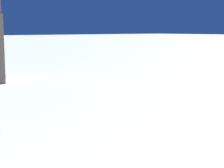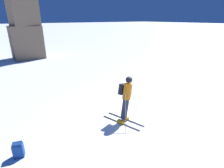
% 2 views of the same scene
% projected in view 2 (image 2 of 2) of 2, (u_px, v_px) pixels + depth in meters
% --- Properties ---
extents(ground_plane, '(300.00, 300.00, 0.00)m').
position_uv_depth(ground_plane, '(143.00, 113.00, 7.94)').
color(ground_plane, white).
extents(skier, '(1.26, 1.84, 1.91)m').
position_uv_depth(skier, '(126.00, 96.00, 7.11)').
color(skier, black).
rests_on(skier, ground).
extents(rock_pillar, '(2.93, 2.58, 9.43)m').
position_uv_depth(rock_pillar, '(23.00, 19.00, 17.37)').
color(rock_pillar, '#7A664C').
rests_on(rock_pillar, ground).
extents(spare_backpack, '(0.35, 0.30, 0.50)m').
position_uv_depth(spare_backpack, '(18.00, 150.00, 5.38)').
color(spare_backpack, '#194293').
rests_on(spare_backpack, ground).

